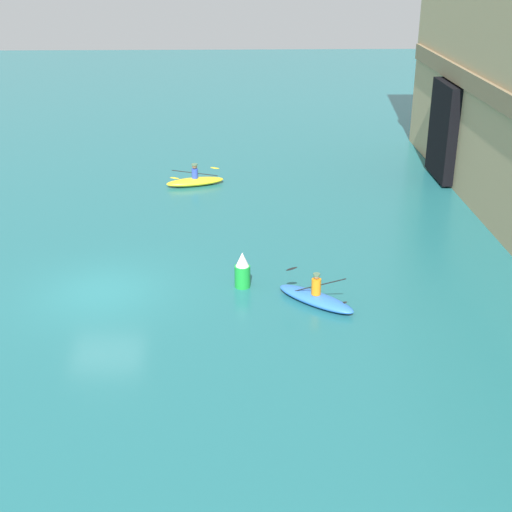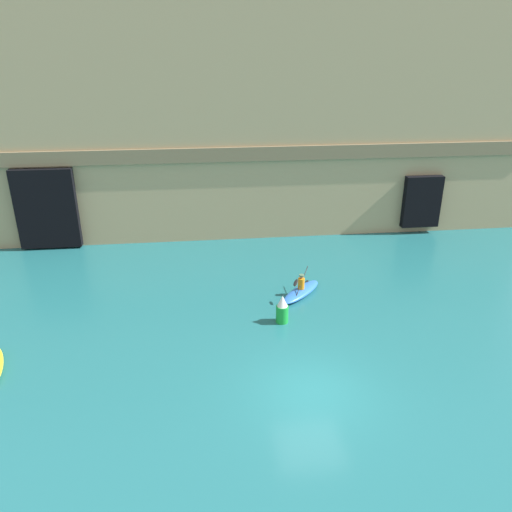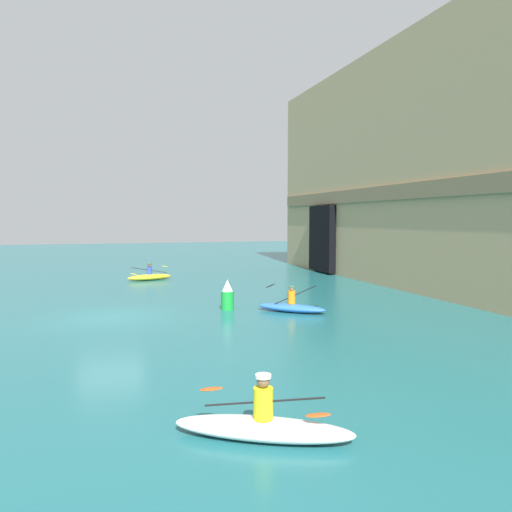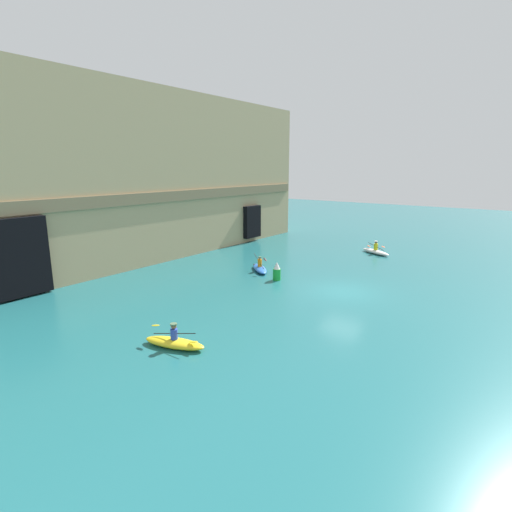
{
  "view_description": "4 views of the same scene",
  "coord_description": "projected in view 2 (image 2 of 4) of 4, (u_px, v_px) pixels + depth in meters",
  "views": [
    {
      "loc": [
        21.61,
        4.59,
        10.74
      ],
      "look_at": [
        0.75,
        5.17,
        1.59
      ],
      "focal_mm": 50.0,
      "sensor_mm": 36.0,
      "label": 1
    },
    {
      "loc": [
        -3.57,
        -13.73,
        11.11
      ],
      "look_at": [
        -1.13,
        7.06,
        2.16
      ],
      "focal_mm": 35.0,
      "sensor_mm": 36.0,
      "label": 2
    },
    {
      "loc": [
        19.88,
        -0.3,
        3.81
      ],
      "look_at": [
        0.93,
        5.62,
        2.33
      ],
      "focal_mm": 35.0,
      "sensor_mm": 36.0,
      "label": 3
    },
    {
      "loc": [
        -22.15,
        -9.62,
        7.56
      ],
      "look_at": [
        0.49,
        7.06,
        1.23
      ],
      "focal_mm": 28.0,
      "sensor_mm": 36.0,
      "label": 4
    }
  ],
  "objects": [
    {
      "name": "ground_plane",
      "position": [
        312.0,
        391.0,
        17.29
      ],
      "size": [
        120.0,
        120.0,
        0.0
      ],
      "primitive_type": "plane",
      "color": "#1E6066"
    },
    {
      "name": "cliff_bluff",
      "position": [
        236.0,
        121.0,
        30.39
      ],
      "size": [
        37.18,
        5.54,
        13.53
      ],
      "color": "tan",
      "rests_on": "ground"
    },
    {
      "name": "kayak_blue",
      "position": [
        301.0,
        291.0,
        23.81
      ],
      "size": [
        2.57,
        2.69,
        1.17
      ],
      "rotation": [
        0.0,
        0.0,
        3.97
      ],
      "color": "blue",
      "rests_on": "ground"
    },
    {
      "name": "marker_buoy",
      "position": [
        282.0,
        310.0,
        21.36
      ],
      "size": [
        0.54,
        0.54,
        1.27
      ],
      "color": "green",
      "rests_on": "ground"
    }
  ]
}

